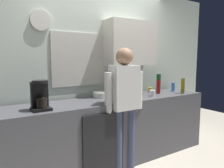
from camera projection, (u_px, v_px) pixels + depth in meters
kitchen_counter at (112, 130)px, 3.00m from camera, size 3.12×0.64×0.90m
dishwasher_panel at (104, 146)px, 2.56m from camera, size 0.56×0.02×0.81m
back_wall_assembly at (101, 66)px, 3.26m from camera, size 4.72×0.42×2.60m
coffee_maker at (40, 97)px, 2.32m from camera, size 0.20×0.20×0.33m
bottle_red_vinegar at (158, 87)px, 3.41m from camera, size 0.06×0.06×0.22m
bottle_clear_soda at (109, 92)px, 2.72m from camera, size 0.09×0.09×0.28m
bottle_green_wine at (159, 83)px, 3.62m from camera, size 0.07×0.07×0.30m
bottle_olive_oil at (183, 86)px, 3.42m from camera, size 0.06×0.06×0.25m
cup_yellow_cup at (150, 90)px, 3.54m from camera, size 0.07×0.07×0.08m
cup_white_mug at (152, 93)px, 3.16m from camera, size 0.08×0.08×0.09m
mixing_bowl at (101, 95)px, 3.06m from camera, size 0.22×0.22×0.08m
dish_soap at (173, 87)px, 3.65m from camera, size 0.06×0.06×0.18m
storage_canister at (134, 90)px, 3.21m from camera, size 0.14×0.14×0.17m
person_at_sink at (124, 99)px, 2.69m from camera, size 0.57×0.22×1.60m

